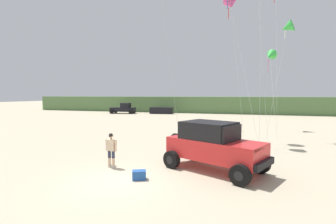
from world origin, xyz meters
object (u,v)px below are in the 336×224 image
(distant_pickup, at_px, (124,109))
(kite_yellow_diamond, at_px, (287,28))
(kite_green_box, at_px, (231,4))
(kite_blue_swept, at_px, (270,56))
(person_watching, at_px, (111,148))
(cooler_box, at_px, (139,175))
(jeep, at_px, (214,145))
(distant_sedan, at_px, (161,110))

(distant_pickup, bearing_deg, kite_yellow_diamond, -40.86)
(kite_green_box, distance_m, kite_blue_swept, 8.28)
(kite_blue_swept, bearing_deg, kite_green_box, -118.33)
(person_watching, relative_size, cooler_box, 2.98)
(kite_green_box, bearing_deg, kite_yellow_diamond, -1.49)
(person_watching, bearing_deg, jeep, 11.28)
(jeep, relative_size, kite_green_box, 0.44)
(distant_pickup, bearing_deg, cooler_box, -61.63)
(jeep, xyz_separation_m, kite_blue_swept, (3.75, 15.97, 6.30))
(person_watching, xyz_separation_m, cooler_box, (2.00, -1.22, -0.75))
(jeep, height_order, kite_yellow_diamond, kite_yellow_diamond)
(distant_pickup, xyz_separation_m, kite_blue_swept, (24.23, -14.59, 6.56))
(jeep, height_order, distant_sedan, jeep)
(distant_sedan, distance_m, kite_blue_swept, 24.61)
(distant_sedan, relative_size, kite_blue_swept, 0.51)
(cooler_box, height_order, distant_sedan, distant_sedan)
(distant_pickup, bearing_deg, kite_green_box, -45.96)
(cooler_box, distance_m, distant_sedan, 35.96)
(jeep, distance_m, person_watching, 4.90)
(kite_green_box, xyz_separation_m, kite_blue_swept, (3.62, 6.71, -3.22))
(jeep, distance_m, kite_yellow_diamond, 12.48)
(jeep, relative_size, distant_sedan, 1.19)
(jeep, relative_size, kite_blue_swept, 0.61)
(cooler_box, distance_m, kite_blue_swept, 20.63)
(distant_sedan, relative_size, kite_green_box, 0.37)
(distant_pickup, height_order, kite_blue_swept, kite_blue_swept)
(kite_blue_swept, bearing_deg, cooler_box, -109.83)
(jeep, height_order, cooler_box, jeep)
(kite_green_box, bearing_deg, distant_pickup, 134.04)
(kite_green_box, distance_m, kite_yellow_diamond, 4.69)
(person_watching, distance_m, distant_sedan, 34.23)
(kite_blue_swept, bearing_deg, person_watching, -116.79)
(cooler_box, xyz_separation_m, kite_yellow_diamond, (7.07, 11.33, 8.34))
(jeep, distance_m, kite_blue_swept, 17.57)
(cooler_box, bearing_deg, kite_blue_swept, 45.39)
(jeep, bearing_deg, distant_sedan, 112.69)
(distant_pickup, height_order, kite_yellow_diamond, kite_yellow_diamond)
(distant_sedan, bearing_deg, jeep, -73.13)
(distant_pickup, xyz_separation_m, distant_sedan, (7.03, 1.60, -0.34))
(person_watching, xyz_separation_m, distant_pickup, (-15.68, 31.52, 0.00))
(jeep, height_order, kite_blue_swept, kite_blue_swept)
(jeep, height_order, kite_green_box, kite_green_box)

